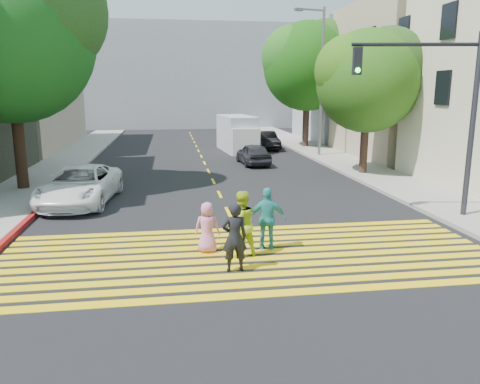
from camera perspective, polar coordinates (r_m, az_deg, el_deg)
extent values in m
plane|color=black|center=(11.64, 2.20, -9.90)|extent=(120.00, 120.00, 0.00)
cube|color=gray|center=(33.50, -19.57, 4.18)|extent=(3.00, 40.00, 0.15)
cube|color=gray|center=(28.00, 13.76, 3.07)|extent=(3.00, 60.00, 0.15)
cube|color=maroon|center=(17.82, -24.09, -2.81)|extent=(0.20, 8.00, 0.16)
cube|color=yellow|center=(10.55, 3.42, -12.29)|extent=(13.40, 0.35, 0.01)
cube|color=yellow|center=(11.05, 2.83, -11.12)|extent=(13.40, 0.35, 0.01)
cube|color=yellow|center=(11.54, 2.29, -10.05)|extent=(13.40, 0.35, 0.01)
cube|color=yellow|center=(12.05, 1.80, -9.07)|extent=(13.40, 0.35, 0.01)
cube|color=yellow|center=(12.55, 1.35, -8.17)|extent=(13.40, 0.35, 0.01)
cube|color=yellow|center=(13.06, 0.94, -7.34)|extent=(13.40, 0.35, 0.01)
cube|color=yellow|center=(13.57, 0.56, -6.56)|extent=(13.40, 0.35, 0.01)
cube|color=yellow|center=(14.09, 0.21, -5.85)|extent=(13.40, 0.35, 0.01)
cube|color=yellow|center=(14.61, -0.12, -5.18)|extent=(13.40, 0.35, 0.01)
cube|color=yellow|center=(15.13, -0.42, -4.57)|extent=(13.40, 0.35, 0.01)
cube|color=yellow|center=(17.27, -1.46, -2.43)|extent=(0.12, 1.40, 0.01)
cube|color=yellow|center=(20.17, -2.50, -0.28)|extent=(0.12, 1.40, 0.01)
cube|color=yellow|center=(23.10, -3.28, 1.32)|extent=(0.12, 1.40, 0.01)
cube|color=yellow|center=(26.04, -3.88, 2.56)|extent=(0.12, 1.40, 0.01)
cube|color=yellow|center=(28.99, -4.36, 3.55)|extent=(0.12, 1.40, 0.01)
cube|color=yellow|center=(31.95, -4.75, 4.36)|extent=(0.12, 1.40, 0.01)
cube|color=yellow|center=(34.92, -5.08, 5.03)|extent=(0.12, 1.40, 0.01)
cube|color=yellow|center=(37.89, -5.35, 5.59)|extent=(0.12, 1.40, 0.01)
cube|color=yellow|center=(40.87, -5.59, 6.07)|extent=(0.12, 1.40, 0.01)
cube|color=yellow|center=(43.85, -5.79, 6.49)|extent=(0.12, 1.40, 0.01)
cube|color=yellow|center=(46.84, -5.97, 6.85)|extent=(0.12, 1.40, 0.01)
cube|color=yellow|center=(49.82, -6.13, 7.17)|extent=(0.12, 1.40, 0.01)
cube|color=tan|center=(34.13, 22.01, 12.45)|extent=(10.00, 10.00, 10.00)
cube|color=gray|center=(44.01, 14.68, 12.70)|extent=(10.00, 10.00, 10.00)
cube|color=gray|center=(58.64, -6.65, 13.79)|extent=(30.00, 8.00, 12.00)
cylinder|color=black|center=(22.72, -25.25, 4.69)|extent=(0.60, 0.60, 3.69)
sphere|color=#105C13|center=(22.67, -26.37, 16.50)|extent=(8.69, 8.69, 7.11)
sphere|color=#123D10|center=(22.38, -22.91, 19.62)|extent=(6.51, 6.51, 5.33)
cylinder|color=black|center=(25.40, 14.85, 5.07)|extent=(0.48, 0.48, 2.76)
sphere|color=#1D3F11|center=(25.22, 15.29, 12.89)|extent=(6.06, 6.06, 5.20)
sphere|color=black|center=(25.77, 17.58, 14.48)|extent=(4.55, 4.55, 3.90)
sphere|color=#20480E|center=(24.87, 13.36, 14.21)|extent=(4.24, 4.24, 3.64)
cylinder|color=#39241F|center=(36.84, 8.01, 8.06)|extent=(0.55, 0.55, 3.49)
sphere|color=#165A0C|center=(36.79, 8.22, 14.92)|extent=(7.47, 7.47, 6.65)
sphere|color=#12400B|center=(37.40, 10.29, 16.34)|extent=(5.60, 5.60, 4.99)
sphere|color=#105B0A|center=(36.44, 6.43, 16.04)|extent=(5.23, 5.23, 4.66)
imported|color=black|center=(11.51, -0.70, -5.53)|extent=(0.65, 0.44, 1.74)
imported|color=#B2D31F|center=(12.50, 0.11, -3.93)|extent=(1.07, 0.96, 1.80)
imported|color=pink|center=(12.91, -4.01, -4.32)|extent=(0.75, 0.54, 1.42)
imported|color=teal|center=(13.06, 3.38, -3.29)|extent=(1.10, 0.60, 1.78)
imported|color=white|center=(19.47, -18.91, 0.80)|extent=(2.98, 5.53, 1.48)
imported|color=black|center=(28.24, 1.63, 4.67)|extent=(1.78, 3.88, 1.29)
imported|color=#A8A8A8|center=(40.03, -0.34, 6.92)|extent=(2.45, 4.63, 1.28)
imported|color=black|center=(35.72, 3.17, 6.30)|extent=(1.56, 4.14, 1.35)
cube|color=#B5B8C3|center=(34.74, -0.39, 7.16)|extent=(2.52, 5.30, 2.57)
cube|color=silver|center=(32.59, 0.53, 6.18)|extent=(2.06, 1.41, 1.85)
cylinder|color=black|center=(32.86, -1.04, 5.24)|extent=(0.32, 0.74, 0.72)
cylinder|color=black|center=(33.25, 1.74, 5.32)|extent=(0.32, 0.74, 0.72)
cylinder|color=black|center=(36.45, -2.32, 5.93)|extent=(0.32, 0.74, 0.72)
cylinder|color=black|center=(36.81, 0.20, 6.00)|extent=(0.32, 0.74, 0.72)
cylinder|color=#2B2A33|center=(17.68, 26.44, 6.94)|extent=(0.22, 0.22, 6.27)
cylinder|color=black|center=(16.90, 20.68, 16.48)|extent=(4.14, 0.79, 0.13)
cube|color=black|center=(16.35, 14.11, 15.21)|extent=(0.31, 0.31, 0.88)
sphere|color=#24F231|center=(16.19, 14.17, 14.20)|extent=(0.19, 0.19, 0.17)
cylinder|color=slate|center=(31.80, 9.91, 12.81)|extent=(0.20, 0.20, 9.56)
cylinder|color=gray|center=(31.72, 8.63, 21.15)|extent=(1.90, 0.51, 0.13)
cube|color=slate|center=(31.33, 7.16, 21.21)|extent=(0.57, 0.34, 0.16)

